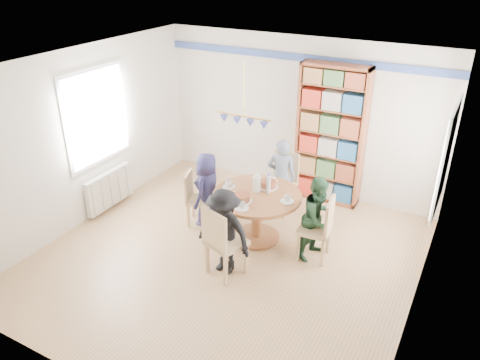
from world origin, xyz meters
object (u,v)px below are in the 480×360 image
Objects in this scene: radiator at (110,189)px; person_far at (281,177)px; chair_far at (283,179)px; bookshelf at (331,136)px; person_left at (208,190)px; chair_right at (320,226)px; person_right at (319,218)px; person_near at (224,232)px; chair_near at (221,240)px; dining_table at (257,206)px; chair_left at (195,196)px.

person_far is at bearing 25.83° from radiator.
chair_far is 1.07m from bookshelf.
person_left is 2.23m from bookshelf.
chair_right is at bearing -73.98° from bookshelf.
person_right is at bearing 5.89° from radiator.
chair_far is at bearing -99.22° from person_far.
person_left is (-0.84, -0.97, 0.05)m from chair_far.
chair_far is at bearing 27.67° from radiator.
bookshelf is at bearing 136.77° from person_left.
person_near is at bearing 151.48° from person_right.
chair_far is 2.01m from chair_near.
dining_table is 1.09× the size of person_left.
dining_table is 1.27× the size of chair_near.
chair_far is 1.90m from person_near.
chair_near is at bearing -89.21° from chair_far.
person_right is 0.95× the size of person_far.
person_near is at bearing 37.75° from person_left.
person_far is 1.05× the size of person_near.
person_far is at bearing 42.61° from chair_left.
chair_right is 1.35m from person_near.
person_right is at bearing -75.14° from bookshelf.
radiator is 2.85m from person_far.
person_far reaches higher than chair_near.
person_far reaches higher than person_left.
chair_near reaches higher than chair_right.
person_left is 0.97× the size of person_near.
radiator is at bearing -82.27° from person_left.
person_right reaches higher than person_left.
bookshelf reaches higher than chair_near.
chair_left is at bearing 25.60° from person_far.
chair_left is 0.72× the size of person_left.
person_right is (3.51, 0.36, 0.26)m from radiator.
person_right reaches higher than chair_far.
person_near is (-0.97, -0.93, 0.00)m from person_right.
person_far is (-0.96, 0.87, 0.03)m from person_right.
person_far is 1.81m from person_near.
radiator is 2.67m from chair_near.
bookshelf reaches higher than chair_right.
radiator is 1.15× the size of chair_left.
radiator is 1.00× the size of chair_far.
person_far is at bearing -122.35° from bookshelf.
person_near is (1.02, -0.86, 0.14)m from chair_left.
bookshelf is at bearing 32.32° from person_right.
bookshelf is (0.52, 2.61, 0.54)m from person_near.
radiator is at bearing -169.32° from chair_left.
person_far is at bearing 131.59° from person_left.
radiator is 0.84× the size of person_left.
chair_right is at bearing 46.21° from person_near.
radiator is 2.60m from dining_table.
chair_near is 1.41m from person_right.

